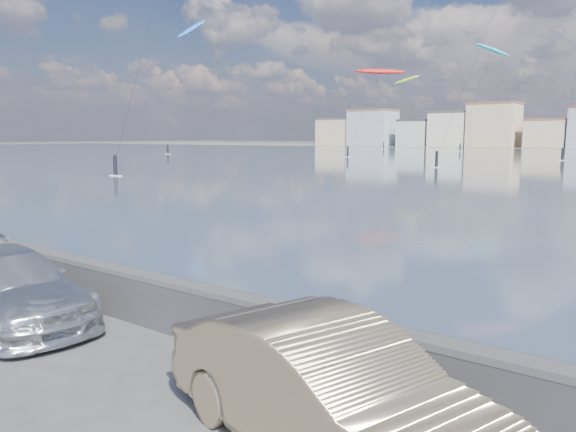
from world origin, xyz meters
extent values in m
plane|color=#333335|center=(0.00, 0.00, 0.00)|extent=(700.00, 700.00, 0.00)
cube|color=#28282B|center=(0.00, 2.70, 0.45)|extent=(400.00, 0.35, 0.90)
cylinder|color=#28282B|center=(0.00, 2.70, 0.90)|extent=(400.00, 0.36, 0.36)
cube|color=#CCB293|center=(-112.00, 186.00, 5.00)|extent=(14.00, 11.00, 10.00)
cube|color=#4C423D|center=(-112.00, 186.00, 10.30)|extent=(14.28, 11.22, 0.60)
cube|color=#9EA8B7|center=(-96.50, 186.00, 6.50)|extent=(16.00, 12.00, 13.00)
cube|color=brown|center=(-96.50, 186.00, 13.30)|extent=(16.32, 12.24, 0.60)
cube|color=#B7C6BC|center=(-79.00, 186.00, 4.50)|extent=(11.00, 10.00, 9.00)
cube|color=#383330|center=(-79.00, 186.00, 9.30)|extent=(11.22, 10.20, 0.60)
cube|color=beige|center=(-66.00, 186.00, 5.75)|extent=(13.00, 11.00, 11.50)
cube|color=#4C423D|center=(-66.00, 186.00, 11.80)|extent=(13.26, 11.22, 0.60)
cube|color=#CCB293|center=(-51.50, 186.00, 7.00)|extent=(15.00, 12.00, 14.00)
cube|color=brown|center=(-51.50, 186.00, 14.30)|extent=(15.30, 12.24, 0.60)
cube|color=beige|center=(-35.00, 186.00, 4.25)|extent=(12.00, 10.00, 8.50)
cube|color=brown|center=(-35.00, 186.00, 8.80)|extent=(12.24, 10.20, 0.60)
imported|color=silver|center=(-3.77, 1.15, 0.71)|extent=(5.08, 2.51, 1.42)
imported|color=tan|center=(3.86, 0.99, 0.78)|extent=(4.99, 2.85, 1.56)
cube|color=white|center=(-18.73, 58.94, 0.05)|extent=(1.40, 0.42, 0.08)
cylinder|color=black|center=(-18.73, 58.94, 0.95)|extent=(0.36, 0.36, 1.70)
sphere|color=black|center=(-18.73, 58.94, 1.85)|extent=(0.28, 0.28, 0.28)
cylinder|color=black|center=(-17.38, 65.82, 12.09)|extent=(2.73, 13.78, 21.60)
ellipsoid|color=#8CD826|center=(-67.85, 153.82, 20.39)|extent=(8.37, 3.92, 3.47)
cube|color=white|center=(-70.18, 144.61, 0.05)|extent=(1.40, 0.42, 0.08)
cylinder|color=black|center=(-70.18, 144.61, 0.95)|extent=(0.36, 0.36, 1.70)
sphere|color=black|center=(-70.18, 144.61, 1.85)|extent=(0.28, 0.28, 0.28)
cylinder|color=black|center=(-69.02, 149.22, 10.84)|extent=(2.37, 9.25, 19.10)
cube|color=white|center=(-36.87, 27.65, 0.05)|extent=(1.40, 0.42, 0.08)
cylinder|color=black|center=(-36.87, 27.65, 0.95)|extent=(0.36, 0.36, 1.70)
sphere|color=black|center=(-36.87, 27.65, 1.85)|extent=(0.28, 0.28, 0.28)
cylinder|color=black|center=(-36.21, 31.63, 14.02)|extent=(1.35, 8.00, 25.44)
ellipsoid|color=red|center=(-42.20, 88.86, 15.24)|extent=(8.87, 8.18, 1.53)
cube|color=white|center=(-44.01, 80.83, 0.05)|extent=(1.40, 0.42, 0.08)
cylinder|color=black|center=(-44.01, 80.83, 0.95)|extent=(0.36, 0.36, 1.70)
sphere|color=black|center=(-44.01, 80.83, 1.85)|extent=(0.28, 0.28, 0.28)
cylinder|color=black|center=(-43.11, 84.85, 8.27)|extent=(1.84, 8.05, 13.95)
cube|color=white|center=(-11.19, 89.05, 0.05)|extent=(1.40, 0.42, 0.08)
cylinder|color=black|center=(-11.19, 89.05, 0.95)|extent=(0.36, 0.36, 1.70)
sphere|color=black|center=(-11.19, 89.05, 1.85)|extent=(0.28, 0.28, 0.28)
ellipsoid|color=#19BFBF|center=(-40.38, 144.47, 25.55)|extent=(10.15, 4.40, 5.37)
cube|color=white|center=(-41.75, 129.25, 0.05)|extent=(1.40, 0.42, 0.08)
cylinder|color=black|center=(-41.75, 129.25, 0.95)|extent=(0.36, 0.36, 1.70)
sphere|color=black|center=(-41.75, 129.25, 1.85)|extent=(0.28, 0.28, 0.28)
cylinder|color=black|center=(-41.06, 136.86, 13.42)|extent=(1.41, 15.26, 24.26)
ellipsoid|color=blue|center=(-86.85, 85.02, 27.07)|extent=(5.00, 6.95, 5.42)
cube|color=white|center=(-82.87, 73.78, 0.05)|extent=(1.40, 0.42, 0.08)
cylinder|color=black|center=(-82.87, 73.78, 0.95)|extent=(0.36, 0.36, 1.70)
sphere|color=black|center=(-82.87, 73.78, 1.85)|extent=(0.28, 0.28, 0.28)
cylinder|color=black|center=(-84.86, 79.40, 14.18)|extent=(4.02, 11.28, 25.78)
camera|label=1|loc=(7.10, -4.07, 3.64)|focal=35.00mm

